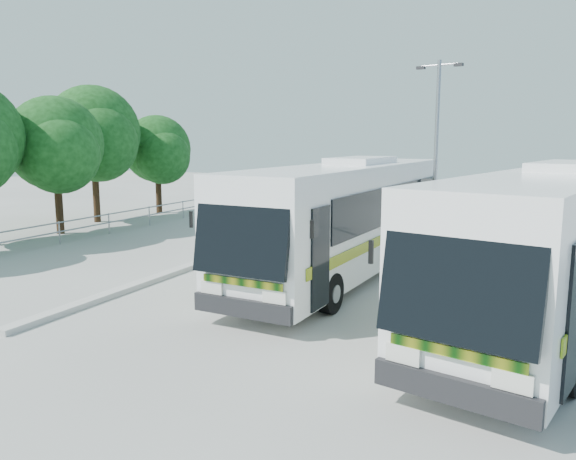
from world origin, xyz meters
The scene contains 9 objects.
ground centered at (0.00, 0.00, 0.00)m, with size 100.00×100.00×0.00m, color #ABABA6.
kerb_divider centered at (-2.30, 2.00, 0.07)m, with size 0.40×16.00×0.15m, color #B2B2AD.
railing centered at (-10.00, 4.00, 0.74)m, with size 0.06×22.00×1.00m.
tree_far_c centered at (-12.12, 5.10, 4.26)m, with size 4.97×4.69×6.49m.
tree_far_d centered at (-13.31, 8.80, 4.82)m, with size 5.62×5.30×7.33m.
tree_far_e centered at (-12.63, 13.30, 3.89)m, with size 4.54×4.28×5.92m.
coach_main centered at (3.00, 3.05, 2.00)m, with size 3.43×13.30×3.66m.
coach_adjacent centered at (9.16, 0.56, 2.02)m, with size 5.41×13.56×3.69m.
lamppost centered at (4.94, 7.47, 4.07)m, with size 1.79×0.58×7.38m.
Camera 1 is at (8.92, -14.37, 4.47)m, focal length 35.00 mm.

